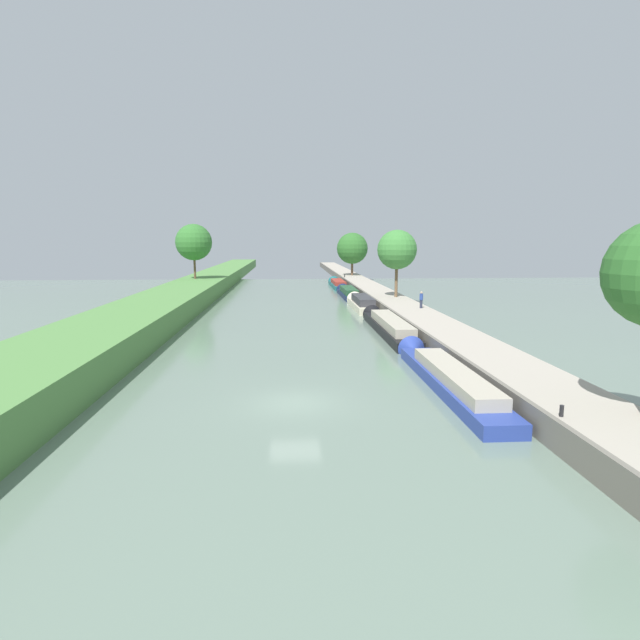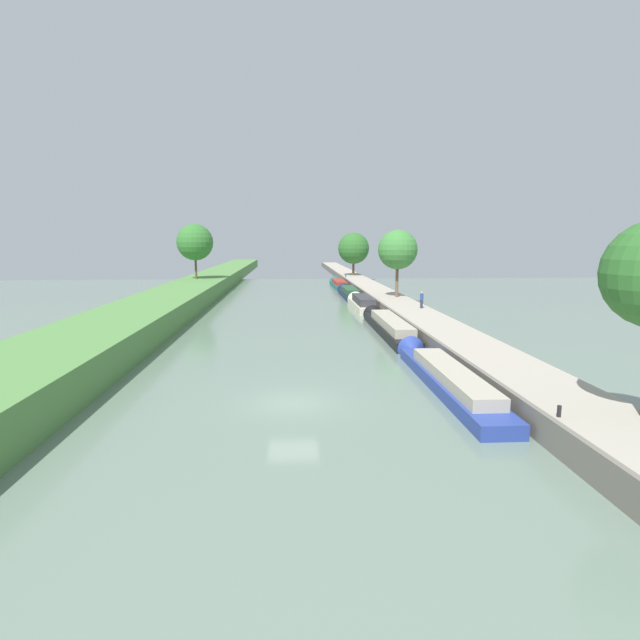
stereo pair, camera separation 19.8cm
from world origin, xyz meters
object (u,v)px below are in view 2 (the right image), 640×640
object	(u,v)px
narrowboat_cream	(362,303)
narrowboat_teal	(338,284)
narrowboat_navy	(348,292)
mooring_bollard_near	(559,411)
narrowboat_blue	(444,376)
narrowboat_black	(388,325)
mooring_bollard_far	(346,276)
person_walking	(422,299)

from	to	relation	value
narrowboat_cream	narrowboat_teal	size ratio (longest dim) A/B	0.83
narrowboat_navy	narrowboat_cream	bearing A→B (deg)	-89.81
narrowboat_navy	mooring_bollard_near	size ratio (longest dim) A/B	29.22
narrowboat_blue	narrowboat_black	bearing A→B (deg)	89.88
narrowboat_navy	narrowboat_black	bearing A→B (deg)	-89.78
narrowboat_navy	mooring_bollard_far	size ratio (longest dim) A/B	29.22
narrowboat_cream	person_walking	distance (m)	10.30
narrowboat_cream	mooring_bollard_far	distance (m)	33.77
narrowboat_teal	person_walking	distance (m)	37.51
narrowboat_cream	narrowboat_teal	distance (m)	28.12
narrowboat_teal	mooring_bollard_near	world-z (taller)	mooring_bollard_near
narrowboat_navy	person_walking	xyz separation A→B (m)	(4.72, -22.17, 1.54)
narrowboat_black	narrowboat_teal	world-z (taller)	narrowboat_black
person_walking	mooring_bollard_near	size ratio (longest dim) A/B	3.69
mooring_bollard_near	narrowboat_teal	bearing A→B (deg)	91.60
narrowboat_navy	narrowboat_teal	distance (m)	15.01
mooring_bollard_near	narrowboat_blue	bearing A→B (deg)	102.14
narrowboat_cream	mooring_bollard_far	world-z (taller)	mooring_bollard_far
mooring_bollard_near	mooring_bollard_far	bearing A→B (deg)	90.00
narrowboat_navy	narrowboat_blue	bearing A→B (deg)	-89.90
narrowboat_navy	narrowboat_teal	world-z (taller)	narrowboat_navy
narrowboat_navy	person_walking	bearing A→B (deg)	-77.97
narrowboat_teal	person_walking	bearing A→B (deg)	-82.76
narrowboat_black	mooring_bollard_far	world-z (taller)	mooring_bollard_far
narrowboat_black	person_walking	size ratio (longest dim) A/B	10.04
narrowboat_blue	person_walking	world-z (taller)	person_walking
narrowboat_black	mooring_bollard_far	distance (m)	49.29
narrowboat_black	mooring_bollard_far	bearing A→B (deg)	87.91
mooring_bollard_near	mooring_bollard_far	world-z (taller)	same
person_walking	narrowboat_teal	bearing A→B (deg)	97.24
narrowboat_teal	mooring_bollard_near	distance (m)	68.28
narrowboat_cream	mooring_bollard_far	size ratio (longest dim) A/B	26.02
narrowboat_navy	mooring_bollard_near	xyz separation A→B (m)	(1.91, -53.24, 0.89)
narrowboat_cream	narrowboat_teal	world-z (taller)	narrowboat_cream
narrowboat_cream	narrowboat_navy	size ratio (longest dim) A/B	0.89
narrowboat_blue	narrowboat_teal	bearing A→B (deg)	90.07
narrowboat_navy	mooring_bollard_far	bearing A→B (deg)	84.71
narrowboat_blue	narrowboat_cream	distance (m)	31.63
narrowboat_teal	mooring_bollard_near	xyz separation A→B (m)	(1.91, -68.25, 0.93)
person_walking	narrowboat_navy	bearing A→B (deg)	102.03
narrowboat_blue	mooring_bollard_far	bearing A→B (deg)	88.40
mooring_bollard_far	narrowboat_blue	bearing A→B (deg)	-91.60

